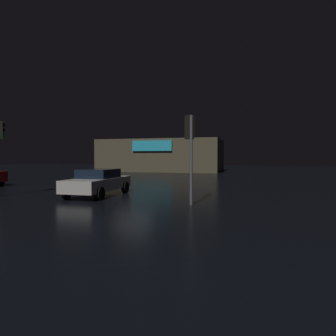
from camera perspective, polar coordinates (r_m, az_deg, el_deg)
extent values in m
plane|color=black|center=(19.15, -6.81, -3.91)|extent=(120.00, 120.00, 0.00)
cube|color=brown|center=(43.96, -1.07, 2.38)|extent=(17.13, 9.51, 4.53)
cube|color=#33CCF2|center=(39.31, -3.11, 4.29)|extent=(5.44, 0.24, 1.38)
cylinder|color=#595B60|center=(12.30, 4.47, 1.49)|extent=(0.12, 0.12, 3.71)
cube|color=black|center=(12.50, 4.13, 7.77)|extent=(0.41, 0.41, 0.98)
sphere|color=black|center=(12.67, 3.76, 9.03)|extent=(0.20, 0.20, 0.20)
sphere|color=black|center=(12.64, 3.76, 7.71)|extent=(0.20, 0.20, 0.20)
sphere|color=#19D13F|center=(12.61, 3.75, 6.38)|extent=(0.20, 0.20, 0.20)
cube|color=black|center=(17.36, -29.58, 6.34)|extent=(0.41, 0.41, 0.90)
sphere|color=black|center=(17.39, -29.06, 7.23)|extent=(0.20, 0.20, 0.20)
sphere|color=black|center=(17.37, -29.04, 6.35)|extent=(0.20, 0.20, 0.20)
sphere|color=#19D13F|center=(17.35, -29.03, 5.46)|extent=(0.20, 0.20, 0.20)
cube|color=silver|center=(15.80, -13.26, -2.97)|extent=(1.82, 4.57, 0.60)
cube|color=black|center=(15.82, -13.16, -1.03)|extent=(1.61, 2.09, 0.46)
cylinder|color=black|center=(14.10, -12.94, -4.79)|extent=(0.23, 0.62, 0.62)
cylinder|color=black|center=(14.99, -18.93, -4.45)|extent=(0.23, 0.62, 0.62)
cylinder|color=black|center=(16.80, -8.19, -3.68)|extent=(0.23, 0.62, 0.62)
cylinder|color=black|center=(17.56, -13.50, -3.47)|extent=(0.23, 0.62, 0.62)
cylinder|color=black|center=(23.93, -29.49, -2.23)|extent=(0.63, 0.24, 0.62)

